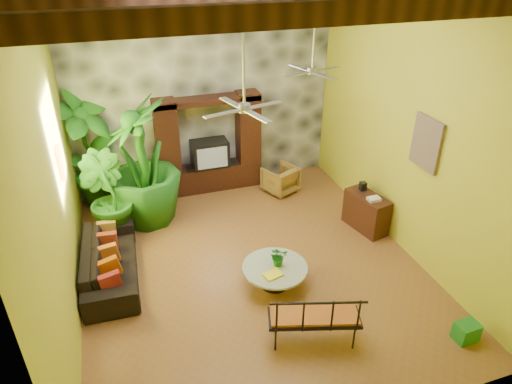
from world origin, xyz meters
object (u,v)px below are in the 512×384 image
object	(u,v)px
entertainment_center	(210,151)
green_bin	(466,332)
tall_plant_a	(87,149)
wicker_armchair	(280,179)
iron_bench	(317,317)
tall_plant_b	(106,198)
ceiling_fan_back	(313,59)
sofa	(110,261)
coffee_table	(275,273)
ceiling_fan_front	(244,94)
tall_plant_c	(142,163)
side_console	(366,212)

from	to	relation	value
entertainment_center	green_bin	world-z (taller)	entertainment_center
tall_plant_a	entertainment_center	bearing A→B (deg)	-0.29
wicker_armchair	iron_bench	xyz separation A→B (m)	(-1.19, -4.55, 0.23)
tall_plant_b	ceiling_fan_back	bearing A→B (deg)	-7.56
sofa	tall_plant_a	distance (m)	2.91
tall_plant_a	coffee_table	world-z (taller)	tall_plant_a
ceiling_fan_back	coffee_table	size ratio (longest dim) A/B	1.64
entertainment_center	tall_plant_b	world-z (taller)	entertainment_center
ceiling_fan_front	green_bin	world-z (taller)	ceiling_fan_front
wicker_armchair	green_bin	world-z (taller)	wicker_armchair
tall_plant_a	tall_plant_b	size ratio (longest dim) A/B	1.52
entertainment_center	ceiling_fan_front	size ratio (longest dim) A/B	1.29
tall_plant_c	coffee_table	distance (m)	3.57
coffee_table	tall_plant_b	bearing A→B (deg)	137.26
sofa	iron_bench	bearing A→B (deg)	-129.79
entertainment_center	sofa	world-z (taller)	entertainment_center
tall_plant_c	green_bin	world-z (taller)	tall_plant_c
side_console	green_bin	bearing A→B (deg)	-104.27
iron_bench	side_console	distance (m)	3.43
tall_plant_b	side_console	xyz separation A→B (m)	(5.04, -1.32, -0.53)
wicker_armchair	iron_bench	size ratio (longest dim) A/B	0.49
wicker_armchair	iron_bench	bearing A→B (deg)	51.99
tall_plant_c	sofa	bearing A→B (deg)	-116.53
tall_plant_c	coffee_table	world-z (taller)	tall_plant_c
wicker_armchair	tall_plant_c	world-z (taller)	tall_plant_c
iron_bench	wicker_armchair	bearing A→B (deg)	92.04
ceiling_fan_back	side_console	xyz separation A→B (m)	(1.05, -0.79, -3.01)
side_console	green_bin	xyz separation A→B (m)	(-0.10, -3.17, -0.24)
entertainment_center	wicker_armchair	distance (m)	1.80
ceiling_fan_back	tall_plant_b	bearing A→B (deg)	172.44
ceiling_fan_front	sofa	distance (m)	3.91
side_console	tall_plant_a	bearing A→B (deg)	140.18
ceiling_fan_back	green_bin	bearing A→B (deg)	-76.47
entertainment_center	wicker_armchair	size ratio (longest dim) A/B	3.39
tall_plant_b	coffee_table	world-z (taller)	tall_plant_b
tall_plant_b	green_bin	world-z (taller)	tall_plant_b
tall_plant_c	ceiling_fan_front	bearing A→B (deg)	-61.32
wicker_armchair	side_console	bearing A→B (deg)	95.66
tall_plant_a	tall_plant_c	xyz separation A→B (m)	(1.04, -0.98, -0.05)
tall_plant_a	iron_bench	xyz separation A→B (m)	(2.99, -5.27, -0.85)
tall_plant_b	green_bin	bearing A→B (deg)	-42.25
wicker_armchair	sofa	bearing A→B (deg)	2.99
entertainment_center	tall_plant_b	xyz separation A→B (m)	(-2.39, -1.41, -0.05)
tall_plant_a	ceiling_fan_front	bearing A→B (deg)	-55.39
wicker_armchair	tall_plant_c	bearing A→B (deg)	-18.65
green_bin	tall_plant_c	bearing A→B (deg)	130.15
sofa	wicker_armchair	distance (m)	4.46
entertainment_center	side_console	world-z (taller)	entertainment_center
tall_plant_b	side_console	bearing A→B (deg)	-14.65
ceiling_fan_front	side_console	xyz separation A→B (m)	(2.85, 0.81, -3.01)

